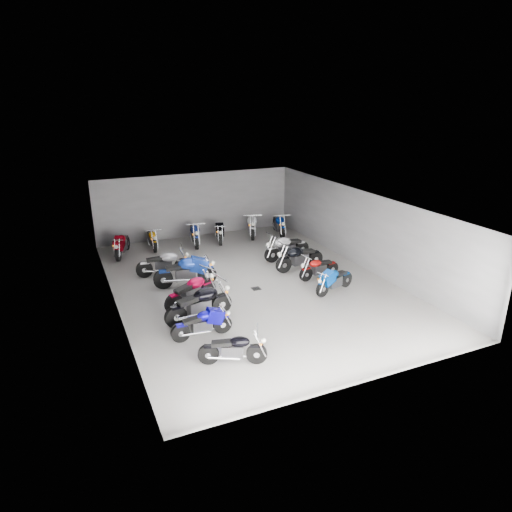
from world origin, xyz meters
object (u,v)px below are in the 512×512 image
object	(u,v)px
motorcycle_right_c	(334,280)
motorcycle_right_e	(299,257)
drain_grate	(256,289)
motorcycle_left_f	(164,263)
motorcycle_left_e	(186,272)
motorcycle_back_c	(195,234)
motorcycle_left_a	(233,349)
motorcycle_left_b	(203,324)
motorcycle_right_d	(319,268)
motorcycle_right_f	(286,247)
motorcycle_back_b	(152,239)
motorcycle_back_d	(219,231)
motorcycle_left_d	(192,291)
motorcycle_back_f	(279,224)
motorcycle_left_c	(200,304)
motorcycle_back_e	(252,225)
motorcycle_back_a	(122,245)

from	to	relation	value
motorcycle_right_c	motorcycle_right_e	size ratio (longest dim) A/B	0.83
drain_grate	motorcycle_left_f	size ratio (longest dim) A/B	0.15
motorcycle_left_e	motorcycle_back_c	size ratio (longest dim) A/B	1.06
motorcycle_left_a	motorcycle_right_c	size ratio (longest dim) A/B	0.95
motorcycle_left_b	motorcycle_left_e	world-z (taller)	motorcycle_left_e
motorcycle_right_c	motorcycle_right_d	xyz separation A→B (m)	(0.17, 1.36, -0.02)
motorcycle_left_b	motorcycle_left_f	bearing A→B (deg)	178.85
motorcycle_right_f	motorcycle_right_e	bearing A→B (deg)	167.74
motorcycle_right_e	motorcycle_back_b	xyz separation A→B (m)	(-4.98, 5.24, -0.06)
motorcycle_right_d	motorcycle_back_d	bearing A→B (deg)	11.67
motorcycle_left_d	motorcycle_right_e	distance (m)	5.23
motorcycle_right_d	motorcycle_right_e	distance (m)	1.17
motorcycle_left_d	motorcycle_right_e	size ratio (longest dim) A/B	0.91
motorcycle_left_a	drain_grate	bearing A→B (deg)	171.98
motorcycle_left_d	motorcycle_left_f	size ratio (longest dim) A/B	0.95
motorcycle_left_e	motorcycle_right_d	size ratio (longest dim) A/B	1.30
motorcycle_left_e	motorcycle_back_f	distance (m)	7.75
motorcycle_right_d	motorcycle_back_d	world-z (taller)	motorcycle_back_d
motorcycle_right_f	motorcycle_left_c	bearing A→B (deg)	119.79
motorcycle_right_f	motorcycle_back_e	bearing A→B (deg)	-8.04
motorcycle_left_c	motorcycle_left_b	bearing A→B (deg)	-23.79
motorcycle_left_e	motorcycle_right_d	world-z (taller)	motorcycle_left_e
motorcycle_back_d	motorcycle_back_f	size ratio (longest dim) A/B	0.95
drain_grate	motorcycle_right_f	bearing A→B (deg)	43.86
motorcycle_right_d	motorcycle_right_c	bearing A→B (deg)	166.79
motorcycle_left_a	motorcycle_right_e	xyz separation A→B (m)	(5.02, 5.44, 0.09)
motorcycle_left_b	motorcycle_back_b	distance (m)	8.98
motorcycle_left_d	motorcycle_right_c	xyz separation A→B (m)	(5.11, -1.02, -0.06)
motorcycle_right_d	motorcycle_left_d	bearing A→B (deg)	87.53
motorcycle_right_d	motorcycle_left_b	bearing A→B (deg)	108.76
motorcycle_back_a	motorcycle_right_d	bearing A→B (deg)	161.08
drain_grate	motorcycle_left_f	xyz separation A→B (m)	(-2.83, 2.70, 0.51)
motorcycle_left_c	motorcycle_right_e	xyz separation A→B (m)	(5.09, 2.65, -0.03)
motorcycle_left_c	motorcycle_back_a	bearing A→B (deg)	-179.94
motorcycle_back_c	motorcycle_back_f	world-z (taller)	motorcycle_back_c
motorcycle_right_c	motorcycle_left_e	bearing A→B (deg)	42.91
motorcycle_left_e	motorcycle_left_a	bearing A→B (deg)	4.68
motorcycle_right_e	motorcycle_back_a	world-z (taller)	motorcycle_right_e
motorcycle_back_d	motorcycle_back_f	xyz separation A→B (m)	(3.22, -0.16, 0.02)
motorcycle_back_c	motorcycle_right_d	bearing A→B (deg)	128.74
motorcycle_right_e	motorcycle_left_a	bearing A→B (deg)	132.74
motorcycle_right_c	motorcycle_back_c	bearing A→B (deg)	4.73
drain_grate	motorcycle_right_d	distance (m)	2.72
drain_grate	motorcycle_right_e	size ratio (longest dim) A/B	0.14
motorcycle_left_a	motorcycle_right_c	bearing A→B (deg)	142.73
motorcycle_left_e	motorcycle_back_d	bearing A→B (deg)	155.29
motorcycle_right_d	motorcycle_right_e	size ratio (longest dim) A/B	0.82
motorcycle_left_f	motorcycle_right_e	world-z (taller)	motorcycle_right_e
motorcycle_left_a	motorcycle_left_d	xyz separation A→B (m)	(-0.00, 3.97, 0.07)
drain_grate	motorcycle_right_c	bearing A→B (deg)	-29.12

